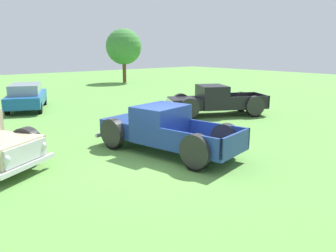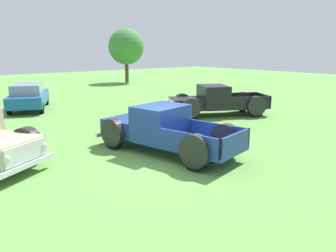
{
  "view_description": "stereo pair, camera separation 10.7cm",
  "coord_description": "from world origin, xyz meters",
  "views": [
    {
      "loc": [
        -6.1,
        -7.62,
        3.35
      ],
      "look_at": [
        0.69,
        0.51,
        0.9
      ],
      "focal_mm": 35.82,
      "sensor_mm": 36.0,
      "label": 1
    },
    {
      "loc": [
        -6.02,
        -7.69,
        3.35
      ],
      "look_at": [
        0.69,
        0.51,
        0.9
      ],
      "focal_mm": 35.82,
      "sensor_mm": 36.0,
      "label": 2
    }
  ],
  "objects": [
    {
      "name": "ground_plane",
      "position": [
        0.0,
        0.0,
        0.0
      ],
      "size": [
        80.0,
        80.0,
        0.0
      ],
      "primitive_type": "plane",
      "color": "#5B9342"
    },
    {
      "name": "oak_tree_east",
      "position": [
        12.39,
        21.39,
        3.54
      ],
      "size": [
        3.52,
        3.52,
        5.31
      ],
      "color": "brown",
      "rests_on": "ground_plane"
    },
    {
      "name": "sedan_distant_b",
      "position": [
        -0.26,
        11.72,
        0.76
      ],
      "size": [
        3.44,
        4.71,
        1.46
      ],
      "color": "#195699",
      "rests_on": "ground_plane"
    },
    {
      "name": "pickup_truck_foreground",
      "position": [
        0.61,
        0.86,
        0.74
      ],
      "size": [
        2.83,
        5.3,
        1.54
      ],
      "color": "navy",
      "rests_on": "ground_plane"
    },
    {
      "name": "pickup_truck_behind_right",
      "position": [
        6.41,
        3.97,
        0.74
      ],
      "size": [
        5.29,
        3.93,
        1.54
      ],
      "color": "black",
      "rests_on": "ground_plane"
    }
  ]
}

